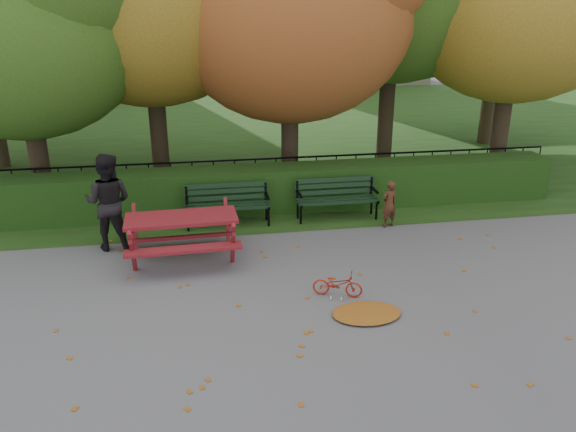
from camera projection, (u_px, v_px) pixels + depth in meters
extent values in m
plane|color=slate|center=(326.00, 302.00, 8.95)|extent=(90.00, 90.00, 0.00)
plane|color=#1D3612|center=(242.00, 128.00, 21.88)|extent=(90.00, 90.00, 0.00)
cube|color=black|center=(281.00, 188.00, 12.93)|extent=(13.00, 0.90, 1.00)
cube|color=black|center=(276.00, 195.00, 13.82)|extent=(14.00, 0.04, 0.04)
cube|color=black|center=(276.00, 158.00, 13.50)|extent=(14.00, 0.04, 0.04)
cylinder|color=black|center=(150.00, 184.00, 13.19)|extent=(0.03, 0.03, 1.00)
cylinder|color=black|center=(276.00, 178.00, 13.67)|extent=(0.03, 0.03, 1.00)
cylinder|color=black|center=(393.00, 172.00, 14.15)|extent=(0.03, 0.03, 1.00)
cylinder|color=black|center=(521.00, 166.00, 14.71)|extent=(0.03, 0.03, 1.00)
cylinder|color=black|center=(38.00, 150.00, 12.97)|extent=(0.44, 0.44, 2.62)
ellipsoid|color=#324F15|center=(17.00, 21.00, 11.98)|extent=(5.60, 5.60, 5.04)
cylinder|color=black|center=(158.00, 125.00, 14.42)|extent=(0.44, 0.44, 3.15)
cylinder|color=black|center=(290.00, 133.00, 14.27)|extent=(0.44, 0.44, 2.80)
ellipsoid|color=#98421F|center=(290.00, 8.00, 13.22)|extent=(6.00, 6.00, 5.40)
cylinder|color=black|center=(386.00, 108.00, 15.83)|extent=(0.44, 0.44, 3.50)
cylinder|color=black|center=(501.00, 124.00, 14.97)|extent=(0.44, 0.44, 2.97)
cylinder|color=black|center=(489.00, 97.00, 18.92)|extent=(0.44, 0.44, 3.15)
cube|color=black|center=(228.00, 209.00, 11.75)|extent=(1.80, 0.12, 0.04)
cube|color=black|center=(228.00, 206.00, 11.91)|extent=(1.80, 0.12, 0.04)
cube|color=black|center=(227.00, 204.00, 12.08)|extent=(1.80, 0.12, 0.04)
cube|color=black|center=(227.00, 198.00, 12.12)|extent=(1.80, 0.05, 0.10)
cube|color=black|center=(226.00, 191.00, 12.07)|extent=(1.80, 0.05, 0.10)
cube|color=black|center=(226.00, 185.00, 12.03)|extent=(1.80, 0.05, 0.10)
cube|color=black|center=(187.00, 210.00, 11.78)|extent=(0.05, 0.55, 0.06)
cube|color=black|center=(187.00, 195.00, 11.95)|extent=(0.05, 0.05, 0.41)
cylinder|color=black|center=(188.00, 221.00, 11.69)|extent=(0.05, 0.05, 0.44)
cylinder|color=black|center=(188.00, 216.00, 12.02)|extent=(0.05, 0.05, 0.44)
cube|color=black|center=(187.00, 200.00, 11.73)|extent=(0.05, 0.45, 0.04)
cube|color=black|center=(267.00, 205.00, 12.06)|extent=(0.05, 0.55, 0.06)
cube|color=black|center=(266.00, 191.00, 12.23)|extent=(0.05, 0.05, 0.41)
cylinder|color=black|center=(269.00, 217.00, 11.96)|extent=(0.05, 0.05, 0.44)
cylinder|color=black|center=(266.00, 211.00, 12.29)|extent=(0.05, 0.05, 0.44)
cube|color=black|center=(267.00, 196.00, 12.01)|extent=(0.05, 0.45, 0.04)
cube|color=black|center=(339.00, 203.00, 12.13)|extent=(1.80, 0.12, 0.04)
cube|color=black|center=(337.00, 200.00, 12.30)|extent=(1.80, 0.12, 0.04)
cube|color=black|center=(335.00, 198.00, 12.46)|extent=(1.80, 0.12, 0.04)
cube|color=black|center=(334.00, 192.00, 12.51)|extent=(1.80, 0.05, 0.10)
cube|color=black|center=(335.00, 185.00, 12.46)|extent=(1.80, 0.05, 0.10)
cube|color=black|center=(335.00, 180.00, 12.41)|extent=(1.80, 0.05, 0.10)
cube|color=black|center=(299.00, 203.00, 12.17)|extent=(0.05, 0.55, 0.06)
cube|color=black|center=(297.00, 190.00, 12.34)|extent=(0.05, 0.05, 0.41)
cylinder|color=black|center=(301.00, 215.00, 12.07)|extent=(0.05, 0.05, 0.44)
cylinder|color=black|center=(298.00, 209.00, 12.40)|extent=(0.05, 0.05, 0.44)
cube|color=black|center=(299.00, 194.00, 12.12)|extent=(0.05, 0.45, 0.04)
cube|color=black|center=(374.00, 199.00, 12.44)|extent=(0.05, 0.55, 0.06)
cube|color=black|center=(371.00, 186.00, 12.61)|extent=(0.05, 0.05, 0.41)
cylinder|color=black|center=(376.00, 210.00, 12.35)|extent=(0.05, 0.05, 0.44)
cylinder|color=black|center=(371.00, 205.00, 12.68)|extent=(0.05, 0.05, 0.44)
cube|color=black|center=(375.00, 190.00, 12.39)|extent=(0.05, 0.45, 0.04)
cube|color=maroon|center=(181.00, 218.00, 10.16)|extent=(2.03, 0.90, 0.07)
cube|color=maroon|center=(184.00, 250.00, 9.67)|extent=(2.01, 0.35, 0.06)
cube|color=maroon|center=(181.00, 222.00, 10.89)|extent=(2.01, 0.35, 0.06)
cube|color=maroon|center=(133.00, 252.00, 9.67)|extent=(0.09, 0.58, 0.98)
cube|color=maroon|center=(135.00, 231.00, 10.59)|extent=(0.09, 0.58, 0.98)
cube|color=maroon|center=(132.00, 226.00, 10.03)|extent=(0.12, 1.50, 0.07)
cube|color=maroon|center=(233.00, 244.00, 10.00)|extent=(0.09, 0.58, 0.98)
cube|color=maroon|center=(227.00, 224.00, 10.92)|extent=(0.09, 0.58, 0.98)
cube|color=maroon|center=(229.00, 219.00, 10.36)|extent=(0.12, 1.50, 0.07)
cube|color=maroon|center=(183.00, 237.00, 10.29)|extent=(1.78, 0.13, 0.07)
ellipsoid|color=brown|center=(367.00, 313.00, 8.55)|extent=(1.20, 0.95, 0.07)
imported|color=#442416|center=(389.00, 204.00, 11.85)|extent=(0.43, 0.35, 1.02)
imported|color=black|center=(108.00, 202.00, 10.64)|extent=(1.04, 0.88, 1.89)
imported|color=#AC220F|center=(338.00, 284.00, 9.06)|extent=(0.85, 0.55, 0.42)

